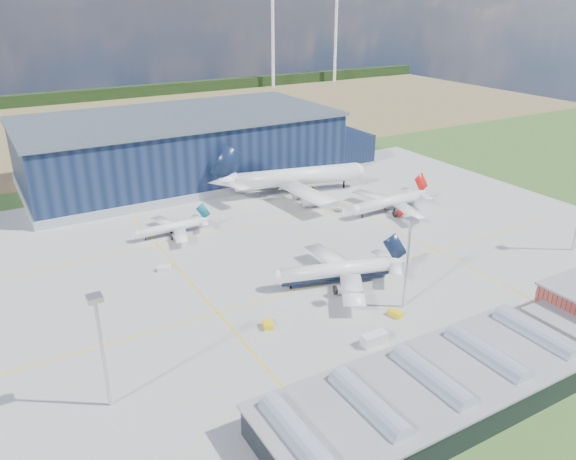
% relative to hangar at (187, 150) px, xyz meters
% --- Properties ---
extents(ground, '(600.00, 600.00, 0.00)m').
position_rel_hangar_xyz_m(ground, '(-2.81, -94.80, -11.62)').
color(ground, '#2A511E').
rests_on(ground, ground).
extents(apron, '(220.00, 160.00, 0.08)m').
position_rel_hangar_xyz_m(apron, '(-2.81, -84.80, -11.59)').
color(apron, '#989793').
rests_on(apron, ground).
extents(farmland, '(600.00, 220.00, 0.01)m').
position_rel_hangar_xyz_m(farmland, '(-2.81, 125.20, -11.62)').
color(farmland, olive).
rests_on(farmland, ground).
extents(treeline, '(600.00, 8.00, 8.00)m').
position_rel_hangar_xyz_m(treeline, '(-2.81, 205.20, -7.62)').
color(treeline, black).
rests_on(treeline, ground).
extents(hangar, '(145.00, 62.00, 26.10)m').
position_rel_hangar_xyz_m(hangar, '(0.00, 0.00, 0.00)').
color(hangar, '#101C37').
rests_on(hangar, ground).
extents(glass_concourse, '(78.00, 23.00, 8.60)m').
position_rel_hangar_xyz_m(glass_concourse, '(-9.26, -154.80, -7.93)').
color(glass_concourse, black).
rests_on(glass_concourse, ground).
extents(light_mast_west, '(2.60, 2.60, 23.00)m').
position_rel_hangar_xyz_m(light_mast_west, '(-62.81, -124.80, 3.82)').
color(light_mast_west, silver).
rests_on(light_mast_west, ground).
extents(light_mast_center, '(2.60, 2.60, 23.00)m').
position_rel_hangar_xyz_m(light_mast_center, '(7.19, -124.80, 3.82)').
color(light_mast_center, silver).
rests_on(light_mast_center, ground).
extents(airliner_navy, '(46.26, 45.70, 12.25)m').
position_rel_hangar_xyz_m(airliner_navy, '(-0.56, -106.80, -5.49)').
color(airliner_navy, white).
rests_on(airliner_navy, ground).
extents(airliner_red, '(36.16, 35.42, 11.42)m').
position_rel_hangar_xyz_m(airliner_red, '(44.90, -72.80, -5.91)').
color(airliner_red, white).
rests_on(airliner_red, ground).
extents(airliner_widebody, '(72.77, 71.76, 19.95)m').
position_rel_hangar_xyz_m(airliner_widebody, '(28.37, -39.80, -1.64)').
color(airliner_widebody, white).
rests_on(airliner_widebody, ground).
extents(airliner_regional, '(26.05, 25.50, 8.39)m').
position_rel_hangar_xyz_m(airliner_regional, '(-26.80, -54.80, -7.42)').
color(airliner_regional, white).
rests_on(airliner_regional, ground).
extents(gse_tug_a, '(2.79, 3.69, 1.37)m').
position_rel_hangar_xyz_m(gse_tug_a, '(2.94, -127.22, -10.93)').
color(gse_tug_a, yellow).
rests_on(gse_tug_a, ground).
extents(gse_tug_b, '(3.01, 3.72, 1.40)m').
position_rel_hangar_xyz_m(gse_tug_b, '(-25.45, -116.45, -10.92)').
color(gse_tug_b, yellow).
rests_on(gse_tug_b, ground).
extents(gse_van_a, '(5.92, 2.65, 2.57)m').
position_rel_hangar_xyz_m(gse_van_a, '(-8.64, -133.70, -10.33)').
color(gse_van_a, silver).
rests_on(gse_van_a, ground).
extents(gse_cart_a, '(2.81, 3.40, 1.26)m').
position_rel_hangar_xyz_m(gse_cart_a, '(31.59, -64.08, -10.99)').
color(gse_cart_a, silver).
rests_on(gse_cart_a, ground).
extents(gse_cart_b, '(3.93, 3.51, 1.42)m').
position_rel_hangar_xyz_m(gse_cart_b, '(-36.60, -77.42, -10.90)').
color(gse_cart_b, silver).
rests_on(gse_cart_b, ground).
extents(airstair, '(2.85, 5.45, 3.33)m').
position_rel_hangar_xyz_m(airstair, '(14.36, -107.14, -9.95)').
color(airstair, silver).
rests_on(airstair, ground).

